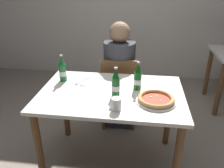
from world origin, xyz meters
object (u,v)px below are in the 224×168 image
at_px(pizza_margherita_near, 156,99).
at_px(paper_cup, 116,104).
at_px(chair_behind_table, 119,88).
at_px(beer_bottle_left, 63,70).
at_px(napkin_with_cutlery, 84,81).
at_px(diner_seated, 119,78).
at_px(beer_bottle_center, 138,78).
at_px(dining_table_main, 111,104).
at_px(beer_bottle_right, 116,84).

height_order(pizza_margherita_near, paper_cup, paper_cup).
relative_size(chair_behind_table, pizza_margherita_near, 2.78).
distance_m(beer_bottle_left, napkin_with_cutlery, 0.22).
bearing_deg(paper_cup, chair_behind_table, 94.70).
distance_m(napkin_with_cutlery, paper_cup, 0.57).
bearing_deg(pizza_margherita_near, napkin_with_cutlery, 155.05).
relative_size(diner_seated, beer_bottle_left, 4.89).
xyz_separation_m(beer_bottle_center, napkin_with_cutlery, (-0.48, 0.09, -0.10)).
bearing_deg(chair_behind_table, diner_seated, -87.90).
relative_size(diner_seated, paper_cup, 12.73).
height_order(dining_table_main, pizza_margherita_near, pizza_margherita_near).
relative_size(pizza_margherita_near, beer_bottle_center, 1.24).
xyz_separation_m(diner_seated, beer_bottle_center, (0.22, -0.58, 0.27)).
relative_size(beer_bottle_center, paper_cup, 2.60).
distance_m(pizza_margherita_near, beer_bottle_right, 0.33).
relative_size(beer_bottle_center, napkin_with_cutlery, 1.05).
xyz_separation_m(diner_seated, pizza_margherita_near, (0.37, -0.78, 0.19)).
height_order(dining_table_main, beer_bottle_right, beer_bottle_right).
xyz_separation_m(dining_table_main, paper_cup, (0.07, -0.27, 0.16)).
xyz_separation_m(pizza_margherita_near, beer_bottle_right, (-0.32, 0.05, 0.08)).
distance_m(beer_bottle_right, napkin_with_cutlery, 0.41).
distance_m(dining_table_main, beer_bottle_left, 0.54).
distance_m(dining_table_main, paper_cup, 0.33).
relative_size(chair_behind_table, paper_cup, 8.95).
distance_m(chair_behind_table, beer_bottle_left, 0.74).
distance_m(diner_seated, beer_bottle_left, 0.73).
bearing_deg(beer_bottle_left, pizza_margherita_near, -19.17).
bearing_deg(diner_seated, napkin_with_cutlery, -118.98).
height_order(beer_bottle_center, paper_cup, beer_bottle_center).
bearing_deg(dining_table_main, napkin_with_cutlery, 146.97).
height_order(dining_table_main, beer_bottle_center, beer_bottle_center).
distance_m(dining_table_main, beer_bottle_right, 0.23).
xyz_separation_m(pizza_margherita_near, paper_cup, (-0.29, -0.15, 0.03)).
bearing_deg(beer_bottle_center, chair_behind_table, 111.75).
relative_size(pizza_margherita_near, paper_cup, 3.21).
relative_size(beer_bottle_left, paper_cup, 2.60).
xyz_separation_m(beer_bottle_left, napkin_with_cutlery, (0.20, 0.01, -0.10)).
bearing_deg(diner_seated, dining_table_main, -89.63).
bearing_deg(beer_bottle_left, diner_seated, 46.48).
xyz_separation_m(diner_seated, beer_bottle_left, (-0.46, -0.49, 0.27)).
xyz_separation_m(chair_behind_table, beer_bottle_left, (-0.47, -0.44, 0.37)).
relative_size(dining_table_main, napkin_with_cutlery, 5.12).
bearing_deg(beer_bottle_right, paper_cup, -81.84).
height_order(beer_bottle_left, beer_bottle_right, same).
relative_size(beer_bottle_right, paper_cup, 2.60).
bearing_deg(dining_table_main, diner_seated, 90.37).
bearing_deg(paper_cup, beer_bottle_right, 98.16).
height_order(dining_table_main, napkin_with_cutlery, napkin_with_cutlery).
bearing_deg(beer_bottle_center, beer_bottle_right, -139.12).
bearing_deg(chair_behind_table, napkin_with_cutlery, 52.37).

